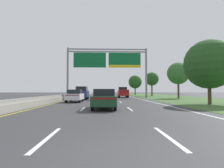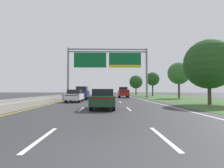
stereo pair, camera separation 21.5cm
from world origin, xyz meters
name	(u,v)px [view 1 (the left image)]	position (x,y,z in m)	size (l,w,h in m)	color
ground_plane	(106,98)	(0.00, 35.00, 0.00)	(220.00, 220.00, 0.00)	#333335
lane_striping	(106,98)	(0.00, 34.54, 0.00)	(11.96, 106.00, 0.01)	white
grass_verge_right	(172,97)	(13.95, 35.00, 0.01)	(14.00, 110.00, 0.02)	#3D602D
median_barrier_concrete	(74,96)	(-6.60, 35.00, 0.35)	(0.60, 110.00, 0.85)	#99968E
overhead_sign_gantry	(107,62)	(0.30, 30.66, 6.71)	(15.06, 0.42, 9.43)	gray
pickup_truck_red	(123,92)	(3.59, 34.60, 1.07)	(2.09, 5.43, 2.20)	maroon
car_blue_left_lane_suv	(82,93)	(-3.90, 27.07, 1.10)	(1.95, 4.72, 2.11)	navy
car_darkgreen_centre_lane_sedan	(104,99)	(-0.16, 10.60, 0.82)	(1.92, 4.44, 1.57)	#193D23
car_grey_centre_lane_sedan	(105,93)	(-0.11, 41.59, 0.82)	(1.88, 4.43, 1.57)	slate
car_white_left_lane_sedan	(75,96)	(-3.93, 19.72, 0.82)	(1.83, 4.40, 1.57)	silver
roadside_tree_near	(209,64)	(10.85, 15.02, 4.22)	(5.18, 5.18, 6.82)	#4C3823
roadside_tree_mid	(178,73)	(13.64, 30.41, 4.67)	(4.12, 4.12, 6.75)	#4C3823
roadside_tree_far	(152,79)	(12.18, 44.53, 4.48)	(3.53, 3.53, 6.27)	#4C3823
roadside_tree_distant	(135,82)	(9.69, 56.59, 4.26)	(4.29, 4.29, 6.42)	#4C3823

